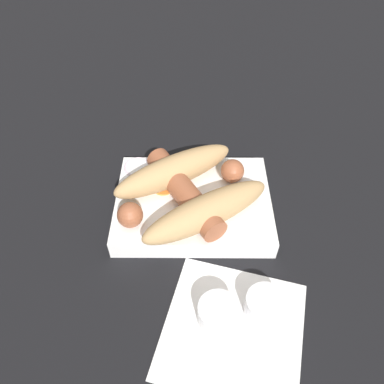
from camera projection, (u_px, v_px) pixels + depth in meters
ground_plane at (192, 210)px, 0.55m from camera, size 3.00×3.00×0.00m
food_tray at (192, 204)px, 0.54m from camera, size 0.22×0.17×0.03m
bread_roll at (188, 190)px, 0.51m from camera, size 0.23×0.21×0.05m
sausage at (183, 192)px, 0.52m from camera, size 0.17×0.16×0.03m
pickled_veggies at (148, 176)px, 0.56m from camera, size 0.09×0.09×0.00m
napkin at (231, 329)px, 0.43m from camera, size 0.19×0.19×0.00m
condiment_cup_near at (216, 314)px, 0.43m from camera, size 0.05×0.05×0.03m
condiment_cup_far at (263, 307)px, 0.44m from camera, size 0.05×0.05×0.03m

